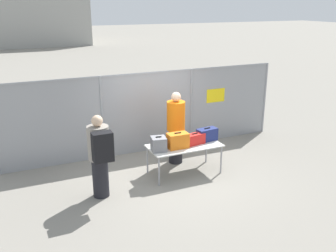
% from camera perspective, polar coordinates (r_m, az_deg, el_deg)
% --- Properties ---
extents(ground_plane, '(120.00, 120.00, 0.00)m').
position_cam_1_polar(ground_plane, '(9.27, 0.75, -7.04)').
color(ground_plane, gray).
extents(fence_section, '(7.87, 0.07, 2.22)m').
position_cam_1_polar(fence_section, '(10.24, -2.89, 2.39)').
color(fence_section, gray).
rests_on(fence_section, ground_plane).
extents(inspection_table, '(1.75, 0.85, 0.73)m').
position_cam_1_polar(inspection_table, '(8.97, 2.52, -3.24)').
color(inspection_table, silver).
rests_on(inspection_table, ground_plane).
extents(suitcase_grey, '(0.39, 0.39, 0.35)m').
position_cam_1_polar(suitcase_grey, '(8.57, -1.44, -2.75)').
color(suitcase_grey, slate).
rests_on(suitcase_grey, inspection_table).
extents(suitcase_orange, '(0.49, 0.29, 0.38)m').
position_cam_1_polar(suitcase_orange, '(8.73, 1.50, -2.23)').
color(suitcase_orange, orange).
rests_on(suitcase_orange, inspection_table).
extents(suitcase_red, '(0.53, 0.29, 0.28)m').
position_cam_1_polar(suitcase_red, '(8.99, 4.08, -2.00)').
color(suitcase_red, red).
rests_on(suitcase_red, inspection_table).
extents(suitcase_navy, '(0.53, 0.30, 0.33)m').
position_cam_1_polar(suitcase_navy, '(9.24, 5.97, -1.31)').
color(suitcase_navy, navy).
rests_on(suitcase_navy, inspection_table).
extents(traveler_hooded, '(0.45, 0.70, 1.81)m').
position_cam_1_polar(traveler_hooded, '(7.86, -10.35, -4.21)').
color(traveler_hooded, black).
rests_on(traveler_hooded, ground_plane).
extents(security_worker_near, '(0.46, 0.46, 1.87)m').
position_cam_1_polar(security_worker_near, '(9.48, 1.20, -0.14)').
color(security_worker_near, black).
rests_on(security_worker_near, ground_plane).
extents(utility_trailer, '(4.33, 2.22, 0.66)m').
position_cam_1_polar(utility_trailer, '(13.73, 3.30, 3.20)').
color(utility_trailer, silver).
rests_on(utility_trailer, ground_plane).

